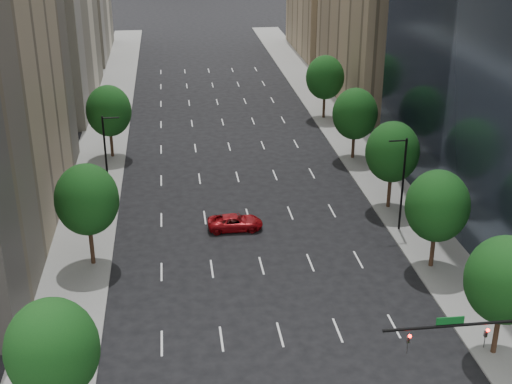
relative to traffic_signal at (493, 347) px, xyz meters
name	(u,v)px	position (x,y,z in m)	size (l,w,h in m)	color
sidewalk_left	(85,223)	(-26.03, 30.00, -5.10)	(6.00, 200.00, 0.15)	slate
sidewalk_right	(402,206)	(4.97, 30.00, -5.10)	(6.00, 200.00, 0.15)	slate
filler_left	(68,7)	(-35.53, 106.00, 3.83)	(14.00, 26.00, 18.00)	beige
filler_right	(333,10)	(14.47, 103.00, 2.83)	(14.00, 26.00, 16.00)	#8C7759
tree_right_1	(505,280)	(3.47, 6.00, 0.58)	(5.20, 5.20, 8.75)	#382316
tree_right_2	(437,206)	(3.47, 18.00, 0.43)	(5.20, 5.20, 8.61)	#382316
tree_right_3	(392,152)	(3.47, 30.00, 0.72)	(5.20, 5.20, 8.89)	#382316
tree_right_4	(355,114)	(3.47, 44.00, 0.29)	(5.20, 5.20, 8.46)	#382316
tree_right_5	(325,77)	(3.47, 60.00, 0.58)	(5.20, 5.20, 8.75)	#382316
tree_left_0	(52,350)	(-24.53, 2.00, 0.58)	(5.20, 5.20, 8.75)	#382316
tree_left_1	(87,200)	(-24.53, 22.00, 0.79)	(5.20, 5.20, 8.97)	#382316
tree_left_2	(109,111)	(-24.53, 48.00, 0.50)	(5.20, 5.20, 8.68)	#382316
streetlight_rn	(402,182)	(2.91, 25.00, -0.33)	(1.70, 0.20, 9.00)	black
streetlight_ln	(106,157)	(-23.96, 35.00, -0.33)	(1.70, 0.20, 9.00)	black
traffic_signal	(493,347)	(0.00, 0.00, 0.00)	(9.12, 0.40, 7.38)	black
car_red_far	(235,222)	(-12.03, 27.15, -4.46)	(2.35, 5.10, 1.42)	maroon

